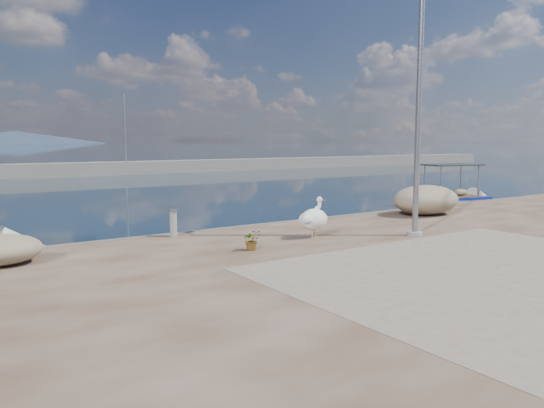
{
  "coord_description": "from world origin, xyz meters",
  "views": [
    {
      "loc": [
        -8.74,
        -9.04,
        3.16
      ],
      "look_at": [
        0.0,
        3.8,
        1.3
      ],
      "focal_mm": 35.0,
      "sensor_mm": 36.0,
      "label": 1
    }
  ],
  "objects_px": {
    "boat_right": "(449,202)",
    "lamp_post": "(418,117)",
    "bollard_near": "(173,221)",
    "pelican": "(314,219)"
  },
  "relations": [
    {
      "from": "bollard_near",
      "to": "lamp_post",
      "type": "bearing_deg",
      "value": -32.56
    },
    {
      "from": "pelican",
      "to": "lamp_post",
      "type": "bearing_deg",
      "value": -47.44
    },
    {
      "from": "pelican",
      "to": "bollard_near",
      "type": "height_order",
      "value": "pelican"
    },
    {
      "from": "pelican",
      "to": "boat_right",
      "type": "bearing_deg",
      "value": 1.43
    },
    {
      "from": "boat_right",
      "to": "lamp_post",
      "type": "height_order",
      "value": "lamp_post"
    },
    {
      "from": "boat_right",
      "to": "bollard_near",
      "type": "distance_m",
      "value": 15.73
    },
    {
      "from": "pelican",
      "to": "lamp_post",
      "type": "distance_m",
      "value": 4.01
    },
    {
      "from": "bollard_near",
      "to": "pelican",
      "type": "bearing_deg",
      "value": -36.57
    },
    {
      "from": "lamp_post",
      "to": "bollard_near",
      "type": "height_order",
      "value": "lamp_post"
    },
    {
      "from": "bollard_near",
      "to": "boat_right",
      "type": "bearing_deg",
      "value": 9.5
    }
  ]
}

